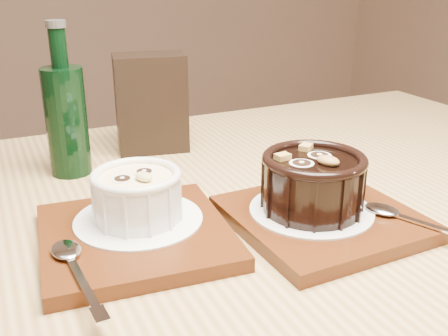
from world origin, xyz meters
The scene contains 11 objects.
table centered at (0.06, 0.21, 0.66)m, with size 1.21×0.82×0.75m.
tray_left centered at (-0.05, 0.20, 0.76)m, with size 0.18×0.18×0.01m, color #4E230D.
doily_left centered at (-0.04, 0.22, 0.77)m, with size 0.13×0.13×0.00m, color white.
ramekin_white centered at (-0.04, 0.22, 0.79)m, with size 0.09×0.09×0.05m.
spoon_left centered at (-0.11, 0.15, 0.77)m, with size 0.03×0.13×0.01m, color white, non-canonical shape.
tray_right centered at (0.14, 0.16, 0.76)m, with size 0.18×0.18×0.01m, color #4E230D.
doily_right centered at (0.13, 0.17, 0.77)m, with size 0.13×0.13×0.00m, color white.
ramekin_dark centered at (0.13, 0.17, 0.80)m, with size 0.11×0.11×0.06m.
spoon_right centered at (0.21, 0.10, 0.77)m, with size 0.03×0.13×0.01m, color white, non-canonical shape.
condiment_stand centered at (0.05, 0.46, 0.82)m, with size 0.10×0.06×0.14m, color black.
green_bottle centered at (-0.07, 0.42, 0.83)m, with size 0.05×0.05×0.20m.
Camera 1 is at (-0.15, -0.25, 1.01)m, focal length 42.00 mm.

